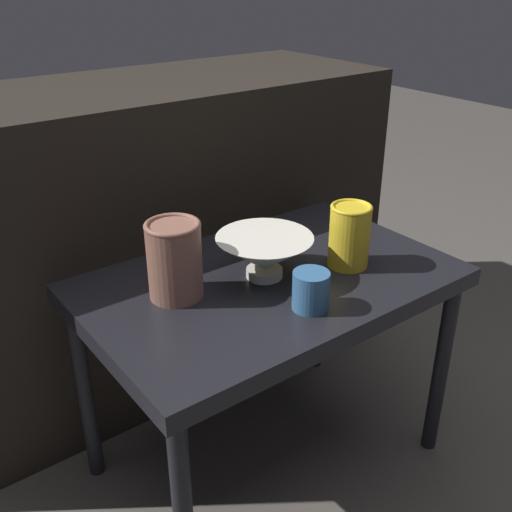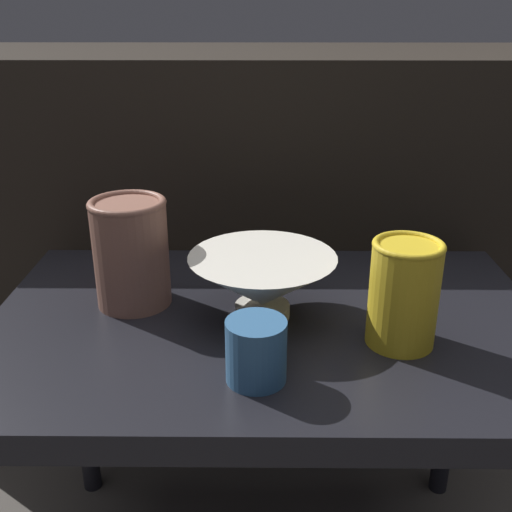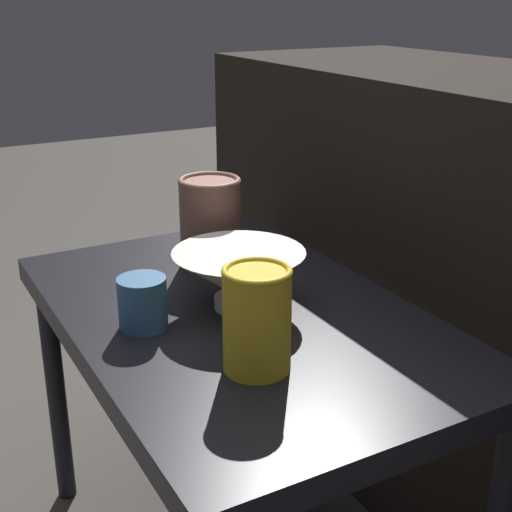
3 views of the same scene
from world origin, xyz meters
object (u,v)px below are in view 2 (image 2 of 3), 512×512
Objects in this scene: vase_colorful_right at (404,292)px; bowl at (262,282)px; cup at (256,351)px; vase_textured_left at (131,251)px.

bowl is at bearing 159.18° from vase_colorful_right.
bowl is 0.16m from cup.
vase_colorful_right is at bearing 24.70° from cup.
vase_textured_left is at bearing 132.70° from cup.
bowl is 0.20m from vase_textured_left.
vase_textured_left is 1.13× the size of vase_colorful_right.
bowl is 2.66× the size of cup.
vase_textured_left reaches higher than bowl.
vase_colorful_right is 1.83× the size of cup.
cup is (-0.19, -0.09, -0.03)m from vase_colorful_right.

